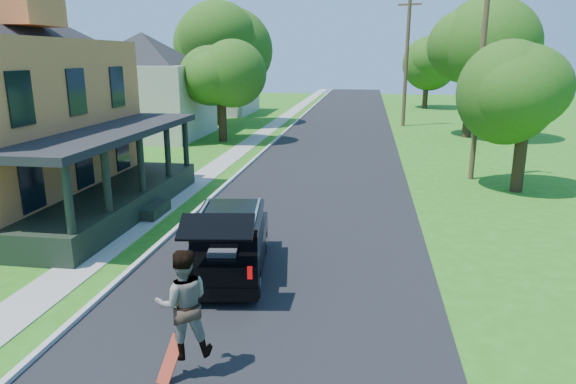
# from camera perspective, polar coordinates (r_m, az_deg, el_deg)

# --- Properties ---
(ground) EXTENTS (140.00, 140.00, 0.00)m
(ground) POSITION_cam_1_polar(r_m,az_deg,el_deg) (12.35, -1.88, -12.13)
(ground) COLOR #286614
(ground) RESTS_ON ground
(street) EXTENTS (8.00, 120.00, 0.02)m
(street) POSITION_cam_1_polar(r_m,az_deg,el_deg) (31.39, 4.86, 4.53)
(street) COLOR black
(street) RESTS_ON ground
(curb) EXTENTS (0.15, 120.00, 0.12)m
(curb) POSITION_cam_1_polar(r_m,az_deg,el_deg) (31.91, -2.44, 4.74)
(curb) COLOR #ACADA7
(curb) RESTS_ON ground
(sidewalk) EXTENTS (1.30, 120.00, 0.03)m
(sidewalk) POSITION_cam_1_polar(r_m,az_deg,el_deg) (32.24, -5.15, 4.80)
(sidewalk) COLOR gray
(sidewalk) RESTS_ON ground
(front_walk) EXTENTS (6.50, 1.20, 0.03)m
(front_walk) POSITION_cam_1_polar(r_m,az_deg,el_deg) (21.16, -24.80, -1.90)
(front_walk) COLOR gray
(front_walk) RESTS_ON ground
(neighbor_house_mid) EXTENTS (12.78, 12.78, 8.30)m
(neighbor_house_mid) POSITION_cam_1_polar(r_m,az_deg,el_deg) (38.16, -15.68, 12.22)
(neighbor_house_mid) COLOR #B6B3A1
(neighbor_house_mid) RESTS_ON ground
(neighbor_house_far) EXTENTS (12.78, 12.78, 8.30)m
(neighbor_house_far) POSITION_cam_1_polar(r_m,az_deg,el_deg) (53.16, -8.49, 13.20)
(neighbor_house_far) COLOR #B6B3A1
(neighbor_house_far) RESTS_ON ground
(black_suv) EXTENTS (2.38, 4.87, 2.18)m
(black_suv) POSITION_cam_1_polar(r_m,az_deg,el_deg) (13.68, -6.52, -5.65)
(black_suv) COLOR black
(black_suv) RESTS_ON ground
(skateboarder) EXTENTS (1.18, 1.07, 1.99)m
(skateboarder) POSITION_cam_1_polar(r_m,az_deg,el_deg) (9.38, -11.57, -12.02)
(skateboarder) COLOR black
(skateboarder) RESTS_ON ground
(skateboard) EXTENTS (0.46, 0.42, 0.85)m
(skateboard) POSITION_cam_1_polar(r_m,az_deg,el_deg) (9.76, -12.90, -17.83)
(skateboard) COLOR #AC240E
(skateboard) RESTS_ON ground
(tree_left_mid) EXTENTS (5.82, 5.46, 7.58)m
(tree_left_mid) POSITION_cam_1_polar(r_m,az_deg,el_deg) (34.82, -7.54, 13.86)
(tree_left_mid) COLOR black
(tree_left_mid) RESTS_ON ground
(tree_left_far) EXTENTS (8.12, 8.24, 10.79)m
(tree_left_far) POSITION_cam_1_polar(r_m,az_deg,el_deg) (43.65, -7.80, 16.63)
(tree_left_far) COLOR black
(tree_left_far) RESTS_ON ground
(tree_right_near) EXTENTS (5.59, 5.30, 7.32)m
(tree_right_near) POSITION_cam_1_polar(r_m,az_deg,el_deg) (23.40, 25.12, 11.63)
(tree_right_near) COLOR black
(tree_right_near) RESTS_ON ground
(tree_right_mid) EXTENTS (6.46, 6.31, 9.74)m
(tree_right_mid) POSITION_cam_1_polar(r_m,az_deg,el_deg) (38.60, 19.90, 15.01)
(tree_right_mid) COLOR black
(tree_right_mid) RESTS_ON ground
(tree_right_far) EXTENTS (6.80, 6.53, 8.51)m
(tree_right_far) POSITION_cam_1_polar(r_m,az_deg,el_deg) (59.06, 15.24, 14.29)
(tree_right_far) COLOR black
(tree_right_far) RESTS_ON ground
(utility_pole_near) EXTENTS (1.45, 0.42, 9.37)m
(utility_pole_near) POSITION_cam_1_polar(r_m,az_deg,el_deg) (25.05, 20.59, 12.15)
(utility_pole_near) COLOR #4D2F23
(utility_pole_near) RESTS_ON ground
(utility_pole_far) EXTENTS (1.78, 0.68, 10.19)m
(utility_pole_far) POSITION_cam_1_polar(r_m,az_deg,el_deg) (43.52, 13.03, 14.05)
(utility_pole_far) COLOR #4D2F23
(utility_pole_far) RESTS_ON ground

